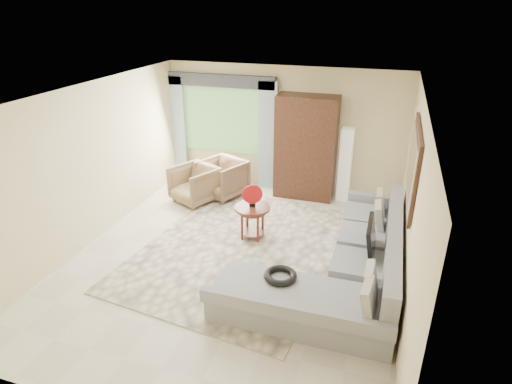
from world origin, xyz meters
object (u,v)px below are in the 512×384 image
(armchair_right, at_px, (222,178))
(potted_plant, at_px, (198,171))
(coffee_table, at_px, (252,222))
(floor_lamp, at_px, (345,165))
(tv_screen, at_px, (371,238))
(sectional_sofa, at_px, (348,269))
(armoire, at_px, (306,148))
(armchair_left, at_px, (194,184))

(armchair_right, xyz_separation_m, potted_plant, (-0.81, 0.56, -0.14))
(coffee_table, bearing_deg, floor_lamp, 58.43)
(coffee_table, relative_size, armchair_right, 0.70)
(tv_screen, bearing_deg, sectional_sofa, -140.46)
(armoire, bearing_deg, armchair_right, -162.18)
(sectional_sofa, distance_m, armchair_right, 3.72)
(potted_plant, distance_m, armoire, 2.56)
(armchair_right, bearing_deg, potted_plant, 169.39)
(coffee_table, xyz_separation_m, floor_lamp, (1.28, 2.08, 0.43))
(armchair_left, distance_m, potted_plant, 1.08)
(floor_lamp, bearing_deg, sectional_sofa, -81.67)
(sectional_sofa, distance_m, floor_lamp, 3.03)
(coffee_table, height_order, armoire, armoire)
(armoire, distance_m, floor_lamp, 0.86)
(armchair_right, height_order, potted_plant, armchair_right)
(tv_screen, relative_size, armchair_left, 0.90)
(sectional_sofa, height_order, tv_screen, tv_screen)
(coffee_table, bearing_deg, armchair_right, 127.57)
(armchair_left, bearing_deg, tv_screen, 0.13)
(armchair_left, xyz_separation_m, potted_plant, (-0.38, 1.00, -0.13))
(potted_plant, bearing_deg, armchair_left, -69.05)
(tv_screen, bearing_deg, armchair_right, 145.42)
(sectional_sofa, height_order, coffee_table, sectional_sofa)
(coffee_table, xyz_separation_m, armchair_right, (-1.15, 1.49, 0.07))
(armchair_left, xyz_separation_m, armoire, (2.05, 0.96, 0.68))
(armchair_right, bearing_deg, sectional_sofa, -15.56)
(sectional_sofa, xyz_separation_m, armoire, (-1.23, 2.90, 0.77))
(tv_screen, relative_size, potted_plant, 1.50)
(coffee_table, bearing_deg, potted_plant, 133.61)
(tv_screen, distance_m, coffee_table, 2.12)
(sectional_sofa, bearing_deg, armchair_right, 140.28)
(armchair_left, height_order, armoire, armoire)
(potted_plant, bearing_deg, tv_screen, -34.62)
(armchair_right, xyz_separation_m, floor_lamp, (2.43, 0.58, 0.36))
(sectional_sofa, bearing_deg, coffee_table, 152.73)
(coffee_table, distance_m, armchair_right, 1.89)
(floor_lamp, bearing_deg, potted_plant, -179.65)
(coffee_table, bearing_deg, armchair_left, 146.13)
(armchair_left, xyz_separation_m, floor_lamp, (2.85, 1.02, 0.38))
(armchair_left, height_order, armchair_right, armchair_right)
(coffee_table, bearing_deg, armoire, 76.72)
(sectional_sofa, height_order, potted_plant, sectional_sofa)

